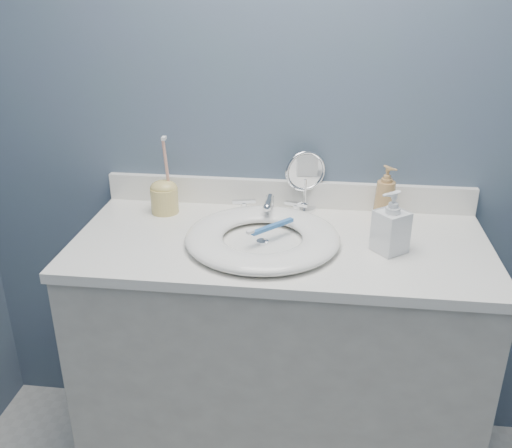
% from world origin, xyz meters
% --- Properties ---
extents(back_wall, '(2.20, 0.02, 2.40)m').
position_xyz_m(back_wall, '(0.00, 1.25, 1.20)').
color(back_wall, '#4B5871').
rests_on(back_wall, ground).
extents(vanity_cabinet, '(1.20, 0.55, 0.85)m').
position_xyz_m(vanity_cabinet, '(0.00, 0.97, 0.42)').
color(vanity_cabinet, beige).
rests_on(vanity_cabinet, ground).
extents(countertop, '(1.22, 0.57, 0.03)m').
position_xyz_m(countertop, '(0.00, 0.97, 0.86)').
color(countertop, white).
rests_on(countertop, vanity_cabinet).
extents(backsplash, '(1.22, 0.02, 0.09)m').
position_xyz_m(backsplash, '(0.00, 1.24, 0.93)').
color(backsplash, white).
rests_on(backsplash, countertop).
extents(basin, '(0.45, 0.45, 0.04)m').
position_xyz_m(basin, '(-0.05, 0.94, 0.90)').
color(basin, white).
rests_on(basin, countertop).
extents(drain, '(0.04, 0.04, 0.01)m').
position_xyz_m(drain, '(-0.05, 0.94, 0.88)').
color(drain, silver).
rests_on(drain, countertop).
extents(faucet, '(0.25, 0.13, 0.07)m').
position_xyz_m(faucet, '(-0.05, 1.14, 0.91)').
color(faucet, silver).
rests_on(faucet, countertop).
extents(makeup_mirror, '(0.13, 0.08, 0.20)m').
position_xyz_m(makeup_mirror, '(0.06, 1.21, 0.99)').
color(makeup_mirror, silver).
rests_on(makeup_mirror, countertop).
extents(soap_bottle_amber, '(0.10, 0.10, 0.18)m').
position_xyz_m(soap_bottle_amber, '(0.31, 1.16, 0.97)').
color(soap_bottle_amber, '#AD834E').
rests_on(soap_bottle_amber, countertop).
extents(soap_bottle_clear, '(0.12, 0.11, 0.18)m').
position_xyz_m(soap_bottle_clear, '(0.31, 0.94, 0.97)').
color(soap_bottle_clear, silver).
rests_on(soap_bottle_clear, countertop).
extents(toothbrush_holder, '(0.09, 0.09, 0.26)m').
position_xyz_m(toothbrush_holder, '(-0.39, 1.14, 0.94)').
color(toothbrush_holder, '#D4BD6A').
rests_on(toothbrush_holder, countertop).
extents(toothbrush_lying, '(0.13, 0.14, 0.02)m').
position_xyz_m(toothbrush_lying, '(-0.03, 0.96, 0.92)').
color(toothbrush_lying, '#326DB4').
rests_on(toothbrush_lying, basin).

